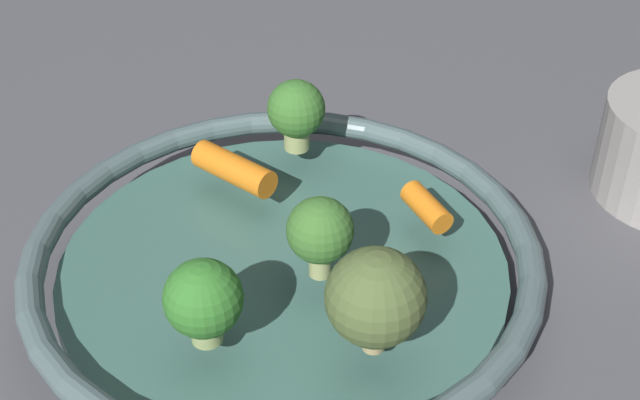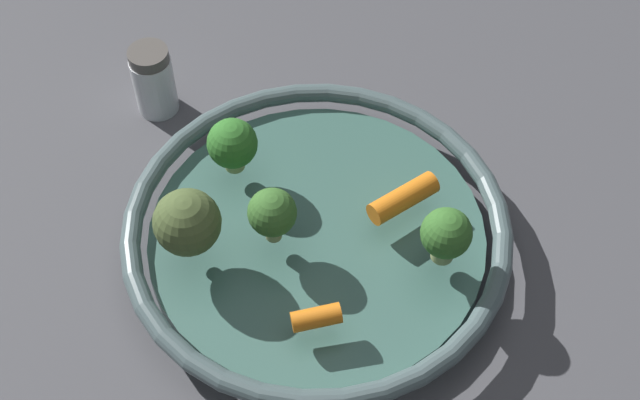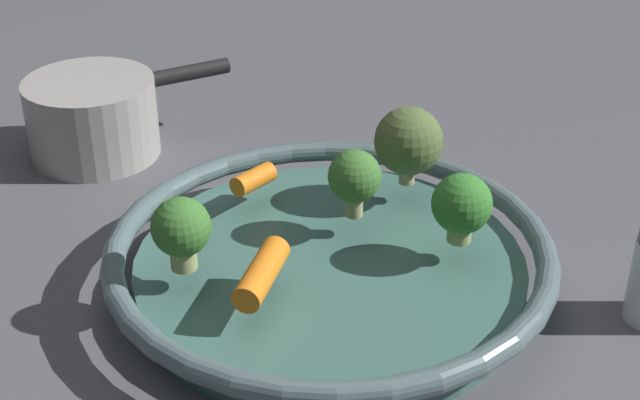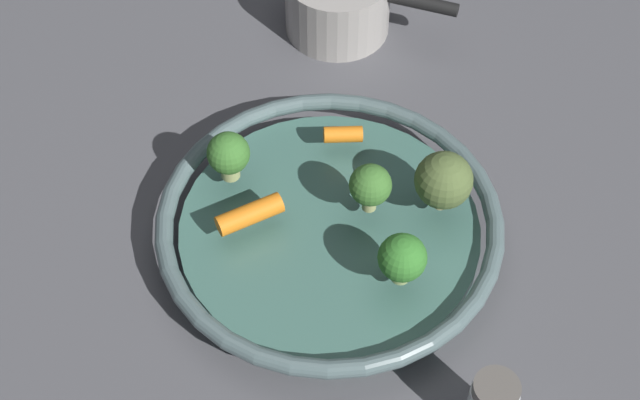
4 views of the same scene
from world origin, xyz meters
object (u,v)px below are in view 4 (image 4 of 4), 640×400
object	(u,v)px
baby_carrot_back	(340,134)
baby_carrot_center	(246,214)
saucepan	(336,3)
broccoli_floret_mid	(399,258)
broccoli_floret_edge	(225,154)
broccoli_floret_large	(367,186)
serving_bowl	(326,228)
broccoli_floret_small	(440,180)

from	to	relation	value
baby_carrot_back	baby_carrot_center	bearing A→B (deg)	139.88
saucepan	broccoli_floret_mid	bearing A→B (deg)	-171.58
baby_carrot_back	broccoli_floret_edge	xyz separation A→B (m)	(-0.05, 0.12, 0.02)
broccoli_floret_large	broccoli_floret_mid	bearing A→B (deg)	-161.26
serving_bowl	broccoli_floret_large	size ratio (longest dim) A/B	6.18
baby_carrot_center	broccoli_floret_edge	world-z (taller)	broccoli_floret_edge
broccoli_floret_small	broccoli_floret_large	xyz separation A→B (m)	(-0.00, 0.07, -0.00)
broccoli_floret_large	saucepan	bearing A→B (deg)	5.61
serving_bowl	broccoli_floret_mid	xyz separation A→B (m)	(-0.07, -0.07, 0.05)
broccoli_floret_small	broccoli_floret_large	bearing A→B (deg)	93.22
serving_bowl	baby_carrot_center	size ratio (longest dim) A/B	5.22
broccoli_floret_mid	baby_carrot_center	bearing A→B (deg)	66.22
baby_carrot_center	broccoli_floret_mid	distance (m)	0.16
baby_carrot_center	saucepan	world-z (taller)	saucepan
baby_carrot_center	broccoli_floret_large	size ratio (longest dim) A/B	1.19
baby_carrot_center	serving_bowl	bearing A→B (deg)	-84.30
baby_carrot_back	saucepan	world-z (taller)	saucepan
broccoli_floret_edge	saucepan	world-z (taller)	broccoli_floret_edge
broccoli_floret_mid	broccoli_floret_large	size ratio (longest dim) A/B	0.98
serving_bowl	saucepan	distance (m)	0.33
broccoli_floret_edge	broccoli_floret_mid	bearing A→B (deg)	-125.80
baby_carrot_back	broccoli_floret_small	world-z (taller)	broccoli_floret_small
broccoli_floret_small	broccoli_floret_large	size ratio (longest dim) A/B	1.20
serving_bowl	broccoli_floret_edge	bearing A→B (deg)	63.85
baby_carrot_back	baby_carrot_center	world-z (taller)	baby_carrot_center
baby_carrot_center	saucepan	distance (m)	0.35
serving_bowl	baby_carrot_center	distance (m)	0.09
baby_carrot_back	broccoli_floret_large	xyz separation A→B (m)	(-0.09, -0.03, 0.03)
baby_carrot_back	saucepan	distance (m)	0.23
broccoli_floret_mid	saucepan	distance (m)	0.41
baby_carrot_center	saucepan	bearing A→B (deg)	-14.33
baby_carrot_center	broccoli_floret_mid	size ratio (longest dim) A/B	1.21
baby_carrot_center	broccoli_floret_edge	xyz separation A→B (m)	(0.06, 0.02, 0.02)
baby_carrot_back	broccoli_floret_mid	bearing A→B (deg)	-162.53
baby_carrot_back	broccoli_floret_mid	distance (m)	0.18
broccoli_floret_edge	baby_carrot_center	bearing A→B (deg)	-157.86
broccoli_floret_mid	broccoli_floret_edge	xyz separation A→B (m)	(0.12, 0.17, 0.00)
baby_carrot_center	broccoli_floret_edge	bearing A→B (deg)	22.14
serving_bowl	broccoli_floret_small	bearing A→B (deg)	-82.27
broccoli_floret_small	broccoli_floret_large	world-z (taller)	broccoli_floret_small
broccoli_floret_mid	broccoli_floret_large	xyz separation A→B (m)	(0.08, 0.03, 0.00)
broccoli_floret_edge	broccoli_floret_large	bearing A→B (deg)	-105.49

